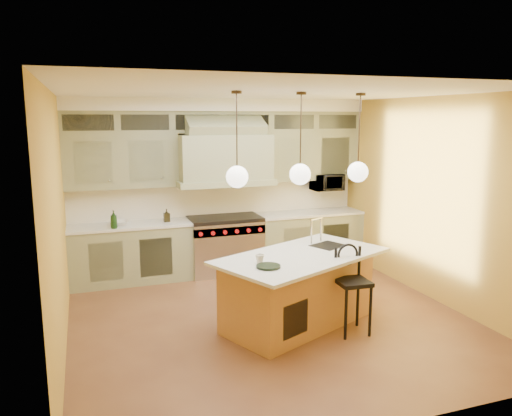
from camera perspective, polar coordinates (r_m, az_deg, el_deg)
name	(u,v)px	position (r m, az deg, el deg)	size (l,w,h in m)	color
floor	(270,319)	(6.70, 1.60, -12.54)	(5.00, 5.00, 0.00)	#58321E
ceiling	(271,92)	(6.18, 1.73, 13.09)	(5.00, 5.00, 0.00)	white
wall_back	(219,185)	(8.63, -4.27, 2.63)	(5.00, 5.00, 0.00)	gold
wall_front	(383,265)	(4.10, 14.27, -6.31)	(5.00, 5.00, 0.00)	gold
wall_left	(58,224)	(5.89, -21.73, -1.71)	(5.00, 5.00, 0.00)	gold
wall_right	(435,200)	(7.53, 19.74, 0.91)	(5.00, 5.00, 0.00)	gold
back_cabinetry	(223,188)	(8.38, -3.79, 2.26)	(5.00, 0.77, 2.90)	gray
range	(225,244)	(8.48, -3.55, -4.15)	(1.20, 0.74, 0.96)	silver
kitchen_island	(299,288)	(6.42, 4.90, -9.09)	(2.45, 1.95, 1.35)	#AC7C3D
counter_stool	(352,284)	(6.22, 10.89, -8.50)	(0.40, 0.40, 1.08)	black
microwave	(327,182)	(9.10, 8.11, 2.95)	(0.54, 0.37, 0.30)	black
oil_bottle_a	(114,219)	(7.85, -15.95, -1.27)	(0.11, 0.11, 0.28)	black
oil_bottle_b	(167,215)	(8.16, -10.18, -0.84)	(0.09, 0.10, 0.21)	black
fruit_bowl	(119,223)	(8.10, -15.37, -1.64)	(0.28, 0.28, 0.07)	white
cup	(260,259)	(5.87, 0.44, -5.81)	(0.11, 0.11, 0.10)	silver
pendant_left	(237,174)	(5.80, -2.17, 3.86)	(0.26, 0.26, 1.11)	#2D2319
pendant_center	(300,172)	(6.09, 5.06, 4.13)	(0.26, 0.26, 1.11)	#2D2319
pendant_right	(358,170)	(6.45, 11.57, 4.31)	(0.26, 0.26, 1.11)	#2D2319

